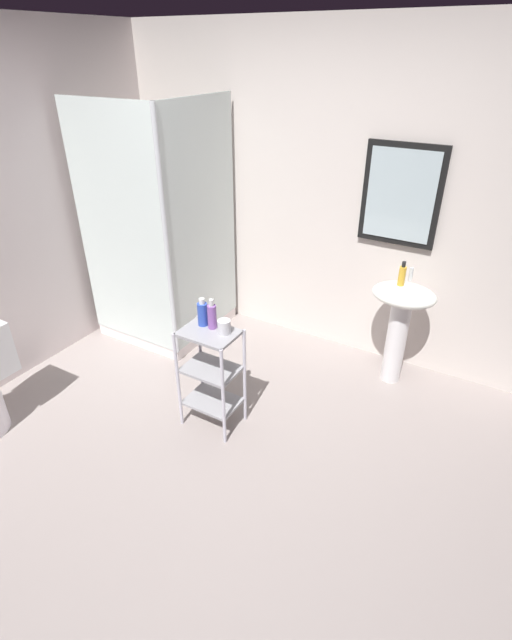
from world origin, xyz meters
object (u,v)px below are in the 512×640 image
Objects in this scene: pedestal_sink at (400,315)px; conditioner_bottle_purple at (212,316)px; shower_stall at (167,286)px; rinse_cup at (224,327)px; hand_soap_bottle at (402,275)px; storage_cart at (211,371)px; shampoo_bottle_blue at (203,313)px.

conditioner_bottle_purple reaches higher than pedestal_sink.
shower_stall is 2.47× the size of pedestal_sink.
shower_stall is 1.99m from pedestal_sink.
conditioner_bottle_purple is 0.11m from rinse_cup.
hand_soap_bottle is 2.00× the size of rinse_cup.
conditioner_bottle_purple reaches higher than storage_cart.
hand_soap_bottle is 1.40m from conditioner_bottle_purple.
conditioner_bottle_purple is (-0.94, -1.07, 0.25)m from pedestal_sink.
hand_soap_bottle is at bearing 53.91° from rinse_cup.
hand_soap_bottle is at bearing 47.89° from shampoo_bottle_blue.
storage_cart is at bearing -38.07° from shower_stall.
shampoo_bottle_blue is (-0.07, 0.00, -0.00)m from conditioner_bottle_purple.
shampoo_bottle_blue reaches higher than pedestal_sink.
shampoo_bottle_blue is at bearing -132.11° from hand_soap_bottle.
hand_soap_bottle reaches higher than pedestal_sink.
shower_stall is at bearing -170.84° from pedestal_sink.
conditioner_bottle_purple is 1.07× the size of shampoo_bottle_blue.
rinse_cup is (0.09, 0.04, 0.35)m from storage_cart.
pedestal_sink is at bearing 52.42° from rinse_cup.
shower_stall is at bearing 145.59° from rinse_cup.
rinse_cup is (-0.83, -1.08, 0.21)m from pedestal_sink.
shower_stall reaches higher than conditioner_bottle_purple.
shampoo_bottle_blue is (-0.97, -1.07, -0.06)m from hand_soap_bottle.
storage_cart is at bearing -81.63° from conditioner_bottle_purple.
hand_soap_bottle reaches higher than conditioner_bottle_purple.
shampoo_bottle_blue is (-0.08, 0.06, 0.39)m from storage_cart.
storage_cart is (-0.93, -1.12, -0.14)m from pedestal_sink.
rinse_cup is (0.10, -0.02, -0.04)m from conditioner_bottle_purple.
pedestal_sink is 1.09× the size of storage_cart.
storage_cart is 0.39m from conditioner_bottle_purple.
shampoo_bottle_blue is at bearing -133.42° from pedestal_sink.
pedestal_sink is 8.91× the size of rinse_cup.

